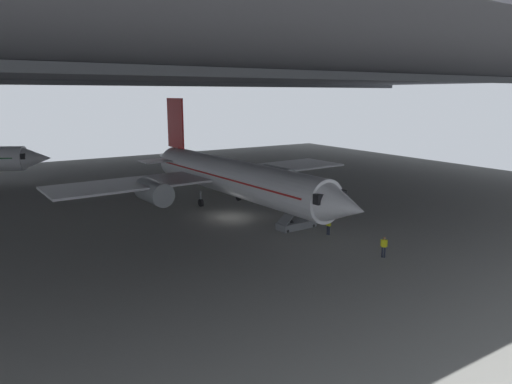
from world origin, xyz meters
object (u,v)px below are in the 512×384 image
(boarding_stairs, at_px, (297,221))
(baggage_tug, at_px, (218,184))
(crew_worker_by_stairs, at_px, (328,225))
(crew_worker_near_nose, at_px, (384,246))
(airplane_main, at_px, (230,177))

(boarding_stairs, xyz_separation_m, baggage_tug, (3.11, 22.29, -0.22))
(boarding_stairs, xyz_separation_m, crew_worker_by_stairs, (1.11, -3.37, 0.25))
(boarding_stairs, distance_m, crew_worker_by_stairs, 3.55)
(boarding_stairs, xyz_separation_m, crew_worker_near_nose, (0.77, -10.41, 0.25))
(boarding_stairs, distance_m, baggage_tug, 22.50)
(crew_worker_near_nose, distance_m, crew_worker_by_stairs, 7.05)
(crew_worker_near_nose, xyz_separation_m, baggage_tug, (2.33, 32.70, -0.47))
(crew_worker_near_nose, relative_size, baggage_tug, 0.78)
(airplane_main, height_order, baggage_tug, airplane_main)
(boarding_stairs, bearing_deg, crew_worker_near_nose, -85.75)
(boarding_stairs, height_order, crew_worker_by_stairs, boarding_stairs)
(crew_worker_by_stairs, xyz_separation_m, baggage_tug, (2.00, 25.65, -0.47))
(crew_worker_near_nose, bearing_deg, crew_worker_by_stairs, 87.29)
(crew_worker_near_nose, bearing_deg, boarding_stairs, 94.25)
(airplane_main, relative_size, boarding_stairs, 8.24)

